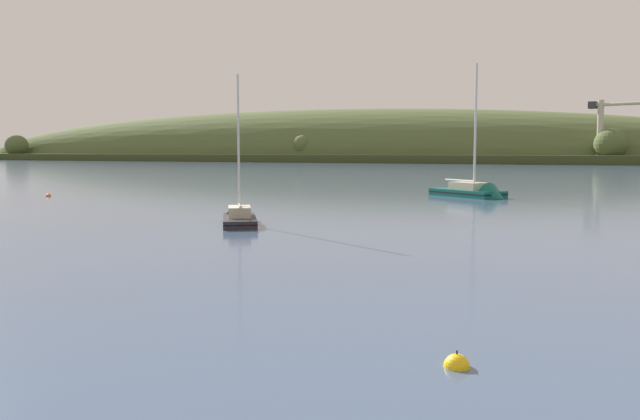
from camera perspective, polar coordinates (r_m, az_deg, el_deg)
name	(u,v)px	position (r m, az deg, el deg)	size (l,w,h in m)	color
far_shoreline_hill	(317,161)	(285.97, -0.25, 4.44)	(513.15, 85.72, 45.99)	#35401E
dockside_crane	(601,132)	(240.26, 23.96, 6.43)	(17.29, 8.10, 22.06)	#4C4C51
sailboat_near_mooring	(239,221)	(42.80, -7.26, -1.01)	(4.93, 6.59, 10.89)	#232328
sailboat_midwater_white	(475,196)	(68.13, 13.77, 1.27)	(9.39, 8.33, 15.44)	#0F564C
mooring_buoy_foreground	(457,367)	(15.15, 12.18, -13.63)	(0.60, 0.60, 0.68)	yellow
mooring_buoy_off_fishing_boat	(49,196)	(73.59, -23.21, 1.14)	(0.55, 0.55, 0.63)	#EA5B19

